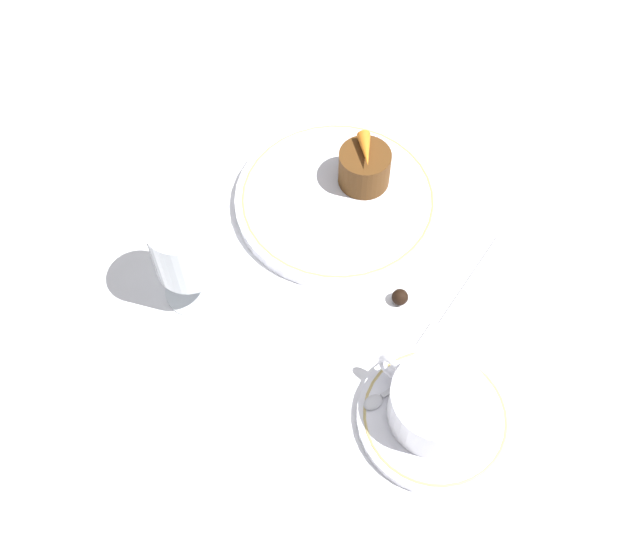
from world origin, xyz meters
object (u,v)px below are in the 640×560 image
fork (451,310)px  dessert_cake (364,168)px  coffee_cup (436,403)px  wine_glass (186,251)px  dinner_plate (339,201)px

fork → dessert_cake: size_ratio=3.07×
coffee_cup → dessert_cake: size_ratio=1.96×
fork → wine_glass: bearing=36.2°
dinner_plate → wine_glass: wine_glass is taller
dessert_cake → dinner_plate: bearing=84.1°
coffee_cup → dessert_cake: (0.25, -0.18, 0.00)m
dinner_plate → coffee_cup: coffee_cup is taller
coffee_cup → dessert_cake: bearing=-36.7°
coffee_cup → fork: 0.13m
coffee_cup → fork: size_ratio=0.64×
wine_glass → coffee_cup: bearing=-169.0°
dinner_plate → coffee_cup: 0.29m
wine_glass → fork: wine_glass is taller
dinner_plate → dessert_cake: (-0.00, -0.04, 0.03)m
wine_glass → dessert_cake: bearing=-100.8°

